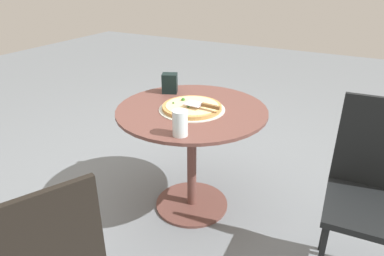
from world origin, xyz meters
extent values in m
plane|color=slate|center=(0.00, 0.00, 0.00)|extent=(10.00, 10.00, 0.00)
cylinder|color=brown|center=(0.00, 0.00, 0.67)|extent=(0.87, 0.87, 0.02)
cylinder|color=brown|center=(0.00, 0.00, 0.34)|extent=(0.06, 0.06, 0.65)
cylinder|color=brown|center=(0.00, 0.00, 0.01)|extent=(0.47, 0.47, 0.02)
cylinder|color=silver|center=(0.02, 0.01, 0.68)|extent=(0.38, 0.38, 0.00)
cylinder|color=tan|center=(0.02, 0.01, 0.70)|extent=(0.34, 0.34, 0.02)
cylinder|color=#F5D395|center=(0.02, 0.01, 0.71)|extent=(0.30, 0.30, 0.00)
sphere|color=silver|center=(-0.02, -0.03, 0.71)|extent=(0.01, 0.01, 0.01)
sphere|color=#376123|center=(-0.01, 0.05, 0.72)|extent=(0.02, 0.02, 0.02)
sphere|color=#326227|center=(0.04, -0.10, 0.71)|extent=(0.01, 0.01, 0.01)
sphere|color=#2E7128|center=(-0.03, -0.07, 0.72)|extent=(0.02, 0.02, 0.02)
sphere|color=white|center=(-0.02, 0.06, 0.71)|extent=(0.01, 0.01, 0.01)
sphere|color=#306534|center=(0.05, 0.01, 0.71)|extent=(0.02, 0.02, 0.02)
cube|color=silver|center=(0.04, 0.03, 0.73)|extent=(0.09, 0.11, 0.00)
cube|color=brown|center=(0.04, 0.14, 0.74)|extent=(0.03, 0.11, 0.02)
cylinder|color=white|center=(0.33, 0.12, 0.75)|extent=(0.07, 0.07, 0.13)
cube|color=black|center=(-0.18, -0.25, 0.75)|extent=(0.11, 0.12, 0.12)
cube|color=black|center=(1.12, 0.08, 0.64)|extent=(0.35, 0.18, 0.37)
cube|color=black|center=(0.17, 0.99, 0.45)|extent=(0.41, 0.41, 0.03)
cube|color=black|center=(-0.01, 0.98, 0.69)|extent=(0.05, 0.39, 0.44)
cylinder|color=black|center=(0.01, 0.82, 0.22)|extent=(0.02, 0.02, 0.43)
camera|label=1|loc=(1.60, 0.86, 1.42)|focal=31.96mm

